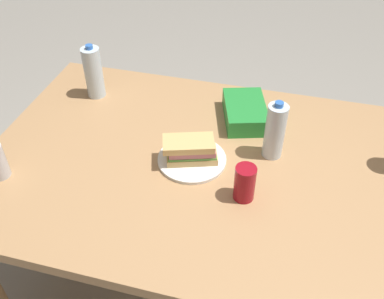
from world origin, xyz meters
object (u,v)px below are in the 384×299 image
object	(u,v)px
sandwich	(191,149)
water_bottle_spare	(93,72)
chip_bag	(245,112)
water_bottle_tall	(275,131)
paper_plate	(192,159)
dining_table	(207,182)
soda_can_red	(245,183)

from	to	relation	value
sandwich	water_bottle_spare	distance (m)	0.57
sandwich	water_bottle_spare	size ratio (longest dim) A/B	0.88
chip_bag	water_bottle_tall	distance (m)	0.23
water_bottle_tall	water_bottle_spare	world-z (taller)	water_bottle_spare
paper_plate	chip_bag	xyz separation A→B (m)	(-0.13, -0.28, 0.03)
paper_plate	water_bottle_tall	world-z (taller)	water_bottle_tall
dining_table	soda_can_red	distance (m)	0.24
soda_can_red	water_bottle_tall	world-z (taller)	water_bottle_tall
paper_plate	water_bottle_spare	bearing A→B (deg)	-31.06
water_bottle_spare	sandwich	bearing A→B (deg)	148.53
chip_bag	water_bottle_spare	bearing A→B (deg)	-108.08
dining_table	water_bottle_spare	bearing A→B (deg)	-28.51
water_bottle_tall	dining_table	bearing A→B (deg)	26.94
dining_table	water_bottle_spare	distance (m)	0.64
paper_plate	water_bottle_spare	world-z (taller)	water_bottle_spare
dining_table	paper_plate	world-z (taller)	paper_plate
dining_table	water_bottle_tall	world-z (taller)	water_bottle_tall
sandwich	water_bottle_tall	world-z (taller)	water_bottle_tall
sandwich	soda_can_red	distance (m)	0.23
paper_plate	sandwich	world-z (taller)	sandwich
paper_plate	dining_table	bearing A→B (deg)	178.87
soda_can_red	water_bottle_tall	bearing A→B (deg)	-105.14
chip_bag	water_bottle_spare	xyz separation A→B (m)	(0.62, -0.01, 0.07)
chip_bag	water_bottle_spare	size ratio (longest dim) A/B	1.02
sandwich	water_bottle_tall	xyz separation A→B (m)	(-0.26, -0.11, 0.05)
soda_can_red	chip_bag	bearing A→B (deg)	-80.91
dining_table	sandwich	distance (m)	0.15
paper_plate	water_bottle_tall	xyz separation A→B (m)	(-0.26, -0.10, 0.10)
paper_plate	sandwich	size ratio (longest dim) A/B	1.18
water_bottle_spare	chip_bag	bearing A→B (deg)	178.83
paper_plate	water_bottle_tall	distance (m)	0.30
sandwich	paper_plate	bearing A→B (deg)	-135.29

